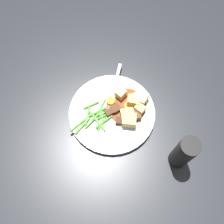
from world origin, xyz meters
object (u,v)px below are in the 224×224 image
object	(u,v)px
carrot_slice_1	(128,106)
potato_chunk_4	(140,109)
potato_chunk_0	(121,94)
meat_chunk_0	(120,121)
potato_chunk_2	(140,98)
carrot_slice_2	(135,98)
potato_chunk_5	(133,101)
meat_chunk_3	(110,113)
potato_chunk_1	(129,120)
carrot_slice_3	(111,101)
meat_chunk_2	(135,115)
dinner_plate	(112,113)
potato_chunk_3	(127,116)
fork	(114,88)
pepper_mill	(183,153)
meat_chunk_1	(116,108)
carrot_slice_0	(139,104)

from	to	relation	value
carrot_slice_1	potato_chunk_4	xyz separation A→B (m)	(0.02, -0.03, 0.01)
potato_chunk_0	meat_chunk_0	world-z (taller)	potato_chunk_0
potato_chunk_2	meat_chunk_0	size ratio (longest dim) A/B	1.81
carrot_slice_2	potato_chunk_5	world-z (taller)	potato_chunk_5
meat_chunk_3	potato_chunk_1	bearing A→B (deg)	-58.87
potato_chunk_1	meat_chunk_0	world-z (taller)	potato_chunk_1
carrot_slice_3	potato_chunk_0	bearing A→B (deg)	0.27
meat_chunk_2	meat_chunk_3	world-z (taller)	meat_chunk_2
potato_chunk_2	dinner_plate	bearing A→B (deg)	170.68
potato_chunk_0	potato_chunk_3	distance (m)	0.08
carrot_slice_3	fork	bearing A→B (deg)	43.17
potato_chunk_1	potato_chunk_4	size ratio (longest dim) A/B	1.44
meat_chunk_3	fork	size ratio (longest dim) A/B	0.19
carrot_slice_2	pepper_mill	xyz separation A→B (m)	(-0.01, -0.22, 0.05)
potato_chunk_3	potato_chunk_4	world-z (taller)	same
meat_chunk_0	carrot_slice_2	bearing A→B (deg)	25.00
carrot_slice_3	potato_chunk_0	size ratio (longest dim) A/B	0.87
meat_chunk_2	meat_chunk_1	bearing A→B (deg)	124.13
carrot_slice_3	meat_chunk_3	distance (m)	0.04
dinner_plate	meat_chunk_2	size ratio (longest dim) A/B	8.33
meat_chunk_1	meat_chunk_2	xyz separation A→B (m)	(0.03, -0.05, 0.00)
potato_chunk_1	potato_chunk_4	bearing A→B (deg)	14.50
carrot_slice_3	potato_chunk_3	bearing A→B (deg)	-80.44
carrot_slice_3	meat_chunk_1	world-z (taller)	meat_chunk_1
potato_chunk_2	meat_chunk_2	world-z (taller)	potato_chunk_2
carrot_slice_1	potato_chunk_0	distance (m)	0.04
carrot_slice_0	meat_chunk_3	world-z (taller)	meat_chunk_3
pepper_mill	fork	bearing A→B (deg)	95.06
potato_chunk_5	carrot_slice_1	bearing A→B (deg)	-178.35
potato_chunk_3	potato_chunk_5	distance (m)	0.05
potato_chunk_2	potato_chunk_5	distance (m)	0.02
carrot_slice_1	potato_chunk_2	world-z (taller)	potato_chunk_2
potato_chunk_3	meat_chunk_1	bearing A→B (deg)	108.80
carrot_slice_2	potato_chunk_1	distance (m)	0.08
carrot_slice_2	potato_chunk_1	bearing A→B (deg)	-138.37
meat_chunk_1	pepper_mill	bearing A→B (deg)	-74.29
potato_chunk_3	meat_chunk_3	distance (m)	0.05
carrot_slice_1	carrot_slice_2	distance (m)	0.04
dinner_plate	potato_chunk_1	distance (m)	0.06
meat_chunk_0	meat_chunk_3	world-z (taller)	same
potato_chunk_0	dinner_plate	bearing A→B (deg)	-149.46
potato_chunk_1	fork	bearing A→B (deg)	76.79
meat_chunk_3	pepper_mill	bearing A→B (deg)	-68.71
carrot_slice_1	potato_chunk_4	world-z (taller)	potato_chunk_4
potato_chunk_4	potato_chunk_5	distance (m)	0.03
carrot_slice_3	pepper_mill	size ratio (longest dim) A/B	0.18
carrot_slice_2	carrot_slice_0	bearing A→B (deg)	-97.26
carrot_slice_0	carrot_slice_2	size ratio (longest dim) A/B	1.03
potato_chunk_3	fork	size ratio (longest dim) A/B	0.28
meat_chunk_1	potato_chunk_4	bearing A→B (deg)	-37.92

